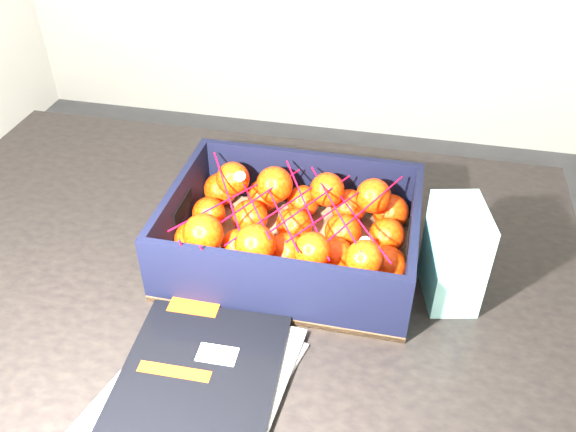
% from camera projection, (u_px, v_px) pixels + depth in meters
% --- Properties ---
extents(table, '(1.20, 0.81, 0.75)m').
position_uv_depth(table, '(230.00, 294.00, 1.08)').
color(table, black).
rests_on(table, ground).
extents(magazine_stack, '(0.27, 0.34, 0.02)m').
position_uv_depth(magazine_stack, '(196.00, 389.00, 0.79)').
color(magazine_stack, beige).
rests_on(magazine_stack, table).
extents(produce_crate, '(0.40, 0.30, 0.12)m').
position_uv_depth(produce_crate, '(292.00, 240.00, 0.99)').
color(produce_crate, brown).
rests_on(produce_crate, table).
extents(clementine_heap, '(0.38, 0.28, 0.11)m').
position_uv_depth(clementine_heap, '(293.00, 231.00, 0.98)').
color(clementine_heap, red).
rests_on(clementine_heap, produce_crate).
extents(mesh_net, '(0.33, 0.26, 0.09)m').
position_uv_depth(mesh_net, '(285.00, 210.00, 0.94)').
color(mesh_net, red).
rests_on(mesh_net, clementine_heap).
extents(retail_carton, '(0.09, 0.12, 0.16)m').
position_uv_depth(retail_carton, '(454.00, 254.00, 0.89)').
color(retail_carton, silver).
rests_on(retail_carton, table).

